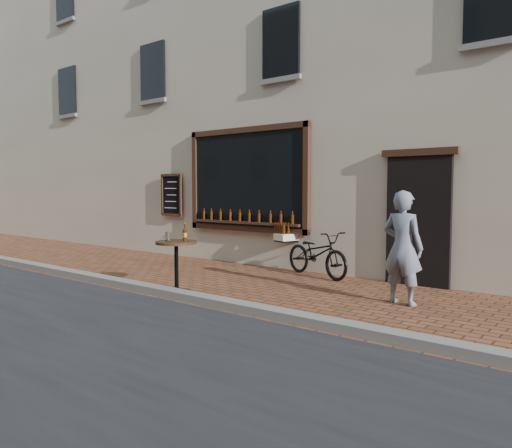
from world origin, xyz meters
The scene contains 6 objects.
ground centered at (0.00, 0.00, 0.00)m, with size 90.00×90.00×0.00m, color brown.
kerb centered at (0.00, 0.20, 0.06)m, with size 90.00×0.25×0.12m, color slate.
shop_building centered at (0.00, 6.50, 5.00)m, with size 28.00×6.20×10.00m.
cargo_bicycle centered at (0.07, 3.14, 0.44)m, with size 2.01×1.08×0.93m.
bistro_table centered at (-0.79, 0.43, 0.59)m, with size 0.65×0.65×1.11m.
pedestrian centered at (2.26, 1.97, 0.81)m, with size 0.59×0.39×1.63m, color slate.
Camera 1 is at (5.08, -4.81, 1.64)m, focal length 35.00 mm.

